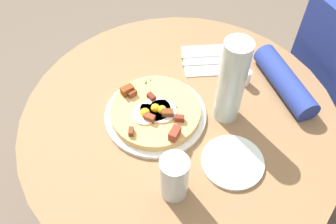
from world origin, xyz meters
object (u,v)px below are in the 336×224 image
at_px(water_glass, 174,177).
at_px(fork, 211,63).
at_px(dining_table, 179,150).
at_px(breakfast_pizza, 155,111).
at_px(person_seated, 332,112).
at_px(pizza_plate, 156,115).
at_px(salt_shaker, 246,78).
at_px(bread_plate, 233,162).
at_px(knife, 209,55).
at_px(water_bottle, 231,82).

bearing_deg(water_glass, fork, 140.26).
xyz_separation_m(dining_table, breakfast_pizza, (-0.03, -0.06, 0.20)).
distance_m(person_seated, water_glass, 0.79).
relative_size(dining_table, pizza_plate, 3.17).
bearing_deg(person_seated, breakfast_pizza, -96.99).
distance_m(fork, salt_shaker, 0.13).
distance_m(dining_table, bread_plate, 0.27).
bearing_deg(salt_shaker, knife, -163.33).
distance_m(pizza_plate, salt_shaker, 0.30).
xyz_separation_m(fork, knife, (-0.03, 0.01, 0.00)).
height_order(dining_table, bread_plate, bread_plate).
distance_m(knife, water_glass, 0.49).
distance_m(water_bottle, salt_shaker, 0.17).
xyz_separation_m(breakfast_pizza, water_bottle, (0.07, 0.19, 0.11)).
bearing_deg(knife, bread_plate, -89.59).
bearing_deg(person_seated, pizza_plate, -97.16).
distance_m(dining_table, water_glass, 0.33).
xyz_separation_m(person_seated, salt_shaker, (-0.09, -0.37, 0.26)).
distance_m(knife, water_bottle, 0.27).
xyz_separation_m(water_glass, salt_shaker, (-0.23, 0.35, -0.04)).
bearing_deg(water_bottle, bread_plate, -23.23).
relative_size(dining_table, water_bottle, 3.46).
relative_size(dining_table, bread_plate, 5.61).
relative_size(person_seated, water_glass, 8.38).
distance_m(dining_table, person_seated, 0.61).
bearing_deg(dining_table, salt_shaker, 98.42).
bearing_deg(pizza_plate, breakfast_pizza, -36.28).
height_order(breakfast_pizza, fork, breakfast_pizza).
distance_m(bread_plate, water_glass, 0.18).
distance_m(person_seated, salt_shaker, 0.46).
bearing_deg(person_seated, water_glass, -78.48).
bearing_deg(pizza_plate, fork, 116.46).
height_order(knife, water_glass, water_glass).
height_order(bread_plate, fork, bread_plate).
bearing_deg(fork, water_bottle, -86.54).
xyz_separation_m(pizza_plate, bread_plate, (0.22, 0.12, -0.00)).
distance_m(person_seated, pizza_plate, 0.71).
relative_size(bread_plate, water_bottle, 0.62).
xyz_separation_m(person_seated, fork, (-0.20, -0.43, 0.24)).
distance_m(person_seated, breakfast_pizza, 0.72).
bearing_deg(dining_table, fork, 130.24).
bearing_deg(knife, dining_table, -116.00).
relative_size(dining_table, salt_shaker, 18.20).
height_order(water_glass, water_bottle, water_bottle).
bearing_deg(pizza_plate, water_bottle, 68.24).
height_order(pizza_plate, fork, pizza_plate).
bearing_deg(knife, salt_shaker, -53.44).
bearing_deg(dining_table, bread_plate, 16.79).
height_order(breakfast_pizza, water_bottle, water_bottle).
height_order(person_seated, breakfast_pizza, person_seated).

